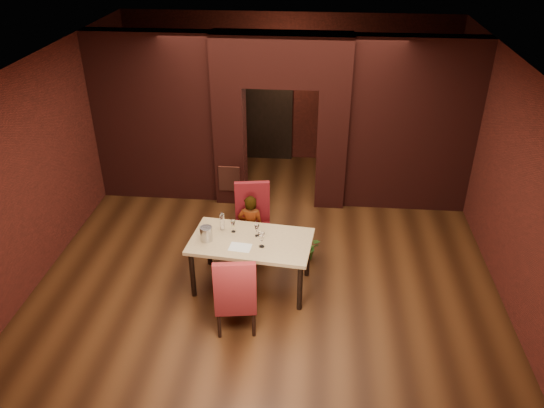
{
  "coord_description": "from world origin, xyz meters",
  "views": [
    {
      "loc": [
        0.68,
        -7.14,
        5.1
      ],
      "look_at": [
        0.02,
        0.0,
        1.02
      ],
      "focal_mm": 35.0,
      "sensor_mm": 36.0,
      "label": 1
    }
  ],
  "objects": [
    {
      "name": "chair_far",
      "position": [
        -0.29,
        0.04,
        0.62
      ],
      "size": [
        0.64,
        0.64,
        1.24
      ],
      "primitive_type": "cube",
      "rotation": [
        0.0,
        0.0,
        0.16
      ],
      "color": "maroon",
      "rests_on": "ground"
    },
    {
      "name": "wine_glass_b",
      "position": [
        -0.14,
        -0.63,
        0.92
      ],
      "size": [
        0.08,
        0.08,
        0.19
      ],
      "primitive_type": null,
      "color": "silver",
      "rests_on": "dining_table"
    },
    {
      "name": "wing_wall_left",
      "position": [
        -2.36,
        2.0,
        1.6
      ],
      "size": [
        2.28,
        0.35,
        3.2
      ],
      "primitive_type": "cube",
      "color": "maroon",
      "rests_on": "ground"
    },
    {
      "name": "wall_front",
      "position": [
        0.0,
        -4.0,
        1.6
      ],
      "size": [
        7.0,
        0.04,
        3.2
      ],
      "primitive_type": "cube",
      "color": "maroon",
      "rests_on": "ground"
    },
    {
      "name": "rear_door",
      "position": [
        -0.4,
        3.94,
        1.05
      ],
      "size": [
        0.9,
        0.08,
        2.1
      ],
      "primitive_type": "cube",
      "color": "black",
      "rests_on": "ground"
    },
    {
      "name": "vent_panel",
      "position": [
        -0.95,
        1.71,
        0.55
      ],
      "size": [
        0.4,
        0.03,
        0.5
      ],
      "primitive_type": "cube",
      "color": "brown",
      "rests_on": "ground"
    },
    {
      "name": "water_bottle",
      "position": [
        -0.68,
        -0.51,
        0.97
      ],
      "size": [
        0.07,
        0.07,
        0.29
      ],
      "primitive_type": "cylinder",
      "color": "white",
      "rests_on": "dining_table"
    },
    {
      "name": "wall_left",
      "position": [
        -3.5,
        0.0,
        1.6
      ],
      "size": [
        0.04,
        8.0,
        3.2
      ],
      "primitive_type": "cube",
      "color": "maroon",
      "rests_on": "ground"
    },
    {
      "name": "ceiling",
      "position": [
        0.0,
        0.0,
        3.2
      ],
      "size": [
        7.0,
        8.0,
        0.04
      ],
      "primitive_type": "cube",
      "color": "silver",
      "rests_on": "ground"
    },
    {
      "name": "lintel",
      "position": [
        0.0,
        2.0,
        2.75
      ],
      "size": [
        2.45,
        0.55,
        0.9
      ],
      "primitive_type": "cube",
      "color": "maroon",
      "rests_on": "ground"
    },
    {
      "name": "wine_glass_c",
      "position": [
        -0.05,
        -0.9,
        0.94
      ],
      "size": [
        0.09,
        0.09,
        0.23
      ],
      "primitive_type": null,
      "color": "white",
      "rests_on": "dining_table"
    },
    {
      "name": "floor",
      "position": [
        0.0,
        0.0,
        0.0
      ],
      "size": [
        8.0,
        8.0,
        0.0
      ],
      "primitive_type": "plane",
      "color": "#482612",
      "rests_on": "ground"
    },
    {
      "name": "person_seated",
      "position": [
        -0.32,
        -0.04,
        0.58
      ],
      "size": [
        0.44,
        0.31,
        1.16
      ],
      "primitive_type": "imported",
      "rotation": [
        0.0,
        0.0,
        3.07
      ],
      "color": "white",
      "rests_on": "ground"
    },
    {
      "name": "wing_wall_right",
      "position": [
        2.36,
        2.0,
        1.6
      ],
      "size": [
        2.28,
        0.35,
        3.2
      ],
      "primitive_type": "cube",
      "color": "maroon",
      "rests_on": "ground"
    },
    {
      "name": "dining_table",
      "position": [
        -0.22,
        -0.75,
        0.41
      ],
      "size": [
        1.85,
        1.16,
        0.82
      ],
      "primitive_type": "cube",
      "rotation": [
        0.0,
        0.0,
        -0.1
      ],
      "color": "tan",
      "rests_on": "ground"
    },
    {
      "name": "tasting_sheet",
      "position": [
        -0.35,
        -0.95,
        0.83
      ],
      "size": [
        0.33,
        0.26,
        0.0
      ],
      "primitive_type": "cube",
      "rotation": [
        0.0,
        0.0,
        -0.1
      ],
      "color": "white",
      "rests_on": "dining_table"
    },
    {
      "name": "wine_bucket",
      "position": [
        -0.86,
        -0.81,
        0.93
      ],
      "size": [
        0.18,
        0.18,
        0.22
      ],
      "primitive_type": "cylinder",
      "color": "#A9A9B0",
      "rests_on": "dining_table"
    },
    {
      "name": "pillar_left",
      "position": [
        -0.95,
        2.0,
        1.15
      ],
      "size": [
        0.55,
        0.55,
        2.3
      ],
      "primitive_type": "cube",
      "color": "maroon",
      "rests_on": "ground"
    },
    {
      "name": "rear_door_frame",
      "position": [
        -0.4,
        3.9,
        1.05
      ],
      "size": [
        1.02,
        0.04,
        2.22
      ],
      "primitive_type": "cube",
      "color": "black",
      "rests_on": "ground"
    },
    {
      "name": "wine_glass_a",
      "position": [
        -0.51,
        -0.55,
        0.92
      ],
      "size": [
        0.08,
        0.08,
        0.19
      ],
      "primitive_type": null,
      "color": "white",
      "rests_on": "dining_table"
    },
    {
      "name": "potted_plant",
      "position": [
        0.6,
        0.04,
        0.23
      ],
      "size": [
        0.42,
        0.37,
        0.46
      ],
      "primitive_type": "imported",
      "rotation": [
        0.0,
        0.0,
        0.03
      ],
      "color": "#31641F",
      "rests_on": "ground"
    },
    {
      "name": "wall_back",
      "position": [
        0.0,
        4.0,
        1.6
      ],
      "size": [
        7.0,
        0.04,
        3.2
      ],
      "primitive_type": "cube",
      "color": "maroon",
      "rests_on": "ground"
    },
    {
      "name": "wall_right",
      "position": [
        3.5,
        0.0,
        1.6
      ],
      "size": [
        0.04,
        8.0,
        3.2
      ],
      "primitive_type": "cube",
      "color": "maroon",
      "rests_on": "ground"
    },
    {
      "name": "pillar_right",
      "position": [
        0.95,
        2.0,
        1.15
      ],
      "size": [
        0.55,
        0.55,
        2.3
      ],
      "primitive_type": "cube",
      "color": "maroon",
      "rests_on": "ground"
    },
    {
      "name": "chair_near",
      "position": [
        -0.32,
        -1.64,
        0.6
      ],
      "size": [
        0.62,
        0.62,
        1.21
      ],
      "primitive_type": "cube",
      "rotation": [
        0.0,
        0.0,
        3.29
      ],
      "color": "maroon",
      "rests_on": "ground"
    }
  ]
}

